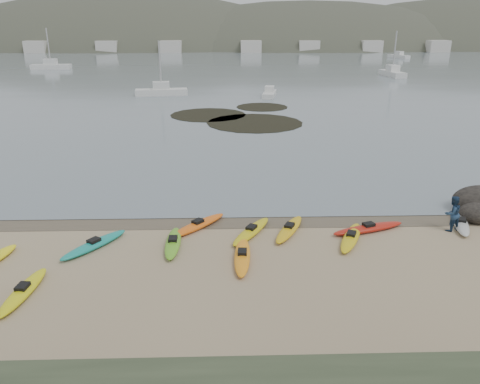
{
  "coord_description": "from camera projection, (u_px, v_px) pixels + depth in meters",
  "views": [
    {
      "loc": [
        -0.69,
        -23.19,
        9.94
      ],
      "look_at": [
        0.0,
        0.0,
        1.5
      ],
      "focal_mm": 35.0,
      "sensor_mm": 36.0,
      "label": 1
    }
  ],
  "objects": [
    {
      "name": "wet_sand",
      "position": [
        240.0,
        220.0,
        24.92
      ],
      "size": [
        60.0,
        60.0,
        0.0
      ],
      "primitive_type": "plane",
      "color": "brown",
      "rests_on": "ground"
    },
    {
      "name": "ground",
      "position": [
        240.0,
        218.0,
        25.2
      ],
      "size": [
        600.0,
        600.0,
        0.0
      ],
      "primitive_type": "plane",
      "color": "tan",
      "rests_on": "ground"
    },
    {
      "name": "far_hills",
      "position": [
        313.0,
        82.0,
        213.94
      ],
      "size": [
        550.0,
        135.0,
        80.0
      ],
      "color": "#384235",
      "rests_on": "ground"
    },
    {
      "name": "water",
      "position": [
        226.0,
        38.0,
        306.98
      ],
      "size": [
        1200.0,
        1200.0,
        0.0
      ],
      "primitive_type": "plane",
      "color": "slate",
      "rests_on": "ground"
    },
    {
      "name": "kelp_mats",
      "position": [
        240.0,
        117.0,
        51.98
      ],
      "size": [
        14.33,
        17.8,
        0.04
      ],
      "color": "black",
      "rests_on": "water"
    },
    {
      "name": "moored_boats",
      "position": [
        250.0,
        70.0,
        97.11
      ],
      "size": [
        96.74,
        81.01,
        1.2
      ],
      "color": "silver",
      "rests_on": "ground"
    },
    {
      "name": "person_east",
      "position": [
        452.0,
        214.0,
        23.41
      ],
      "size": [
        1.07,
        0.95,
        1.84
      ],
      "primitive_type": "imported",
      "rotation": [
        0.0,
        0.0,
        3.47
      ],
      "color": "navy",
      "rests_on": "ground"
    },
    {
      "name": "far_town",
      "position": [
        245.0,
        47.0,
        160.88
      ],
      "size": [
        199.0,
        5.0,
        4.0
      ],
      "color": "beige",
      "rests_on": "ground"
    },
    {
      "name": "kayaks",
      "position": [
        232.0,
        241.0,
        22.18
      ],
      "size": [
        24.03,
        9.59,
        0.34
      ],
      "color": "orange",
      "rests_on": "ground"
    }
  ]
}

